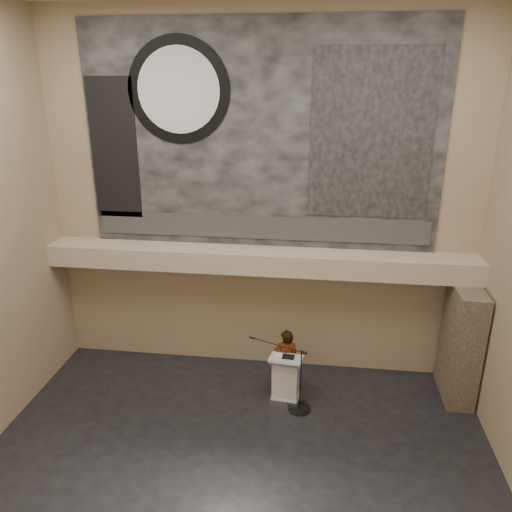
# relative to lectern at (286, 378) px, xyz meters

# --- Properties ---
(floor) EXTENTS (10.00, 10.00, 0.00)m
(floor) POSITION_rel_lectern_xyz_m (-0.77, -2.47, -0.55)
(floor) COLOR black
(floor) RESTS_ON ground
(wall_back) EXTENTS (10.00, 0.02, 8.50)m
(wall_back) POSITION_rel_lectern_xyz_m (-0.77, 1.53, 3.70)
(wall_back) COLOR #8F7B5B
(wall_back) RESTS_ON floor
(wall_front) EXTENTS (10.00, 0.02, 8.50)m
(wall_front) POSITION_rel_lectern_xyz_m (-0.77, -6.47, 3.70)
(wall_front) COLOR #8F7B5B
(wall_front) RESTS_ON floor
(soffit) EXTENTS (10.00, 0.80, 0.50)m
(soffit) POSITION_rel_lectern_xyz_m (-0.77, 1.13, 2.40)
(soffit) COLOR tan
(soffit) RESTS_ON wall_back
(sprinkler_left) EXTENTS (0.04, 0.04, 0.06)m
(sprinkler_left) POSITION_rel_lectern_xyz_m (-2.37, 1.08, 2.12)
(sprinkler_left) COLOR #B2893D
(sprinkler_left) RESTS_ON soffit
(sprinkler_right) EXTENTS (0.04, 0.04, 0.06)m
(sprinkler_right) POSITION_rel_lectern_xyz_m (1.13, 1.08, 2.12)
(sprinkler_right) COLOR #B2893D
(sprinkler_right) RESTS_ON soffit
(banner) EXTENTS (8.00, 0.05, 5.00)m
(banner) POSITION_rel_lectern_xyz_m (-0.77, 1.50, 5.15)
(banner) COLOR black
(banner) RESTS_ON wall_back
(banner_text_strip) EXTENTS (7.76, 0.02, 0.55)m
(banner_text_strip) POSITION_rel_lectern_xyz_m (-0.77, 1.46, 3.10)
(banner_text_strip) COLOR #2C2C2C
(banner_text_strip) RESTS_ON banner
(banner_clock_rim) EXTENTS (2.30, 0.02, 2.30)m
(banner_clock_rim) POSITION_rel_lectern_xyz_m (-2.57, 1.46, 6.15)
(banner_clock_rim) COLOR black
(banner_clock_rim) RESTS_ON banner
(banner_clock_face) EXTENTS (1.84, 0.02, 1.84)m
(banner_clock_face) POSITION_rel_lectern_xyz_m (-2.57, 1.44, 6.15)
(banner_clock_face) COLOR silver
(banner_clock_face) RESTS_ON banner
(banner_building_print) EXTENTS (2.60, 0.02, 3.60)m
(banner_building_print) POSITION_rel_lectern_xyz_m (1.63, 1.46, 5.25)
(banner_building_print) COLOR black
(banner_building_print) RESTS_ON banner
(banner_brick_print) EXTENTS (1.10, 0.02, 3.20)m
(banner_brick_print) POSITION_rel_lectern_xyz_m (-4.17, 1.46, 4.85)
(banner_brick_print) COLOR black
(banner_brick_print) RESTS_ON banner
(stone_pier) EXTENTS (0.60, 1.40, 2.70)m
(stone_pier) POSITION_rel_lectern_xyz_m (3.88, 0.68, 0.80)
(stone_pier) COLOR #423629
(stone_pier) RESTS_ON floor
(lectern) EXTENTS (0.78, 0.60, 1.14)m
(lectern) POSITION_rel_lectern_xyz_m (0.00, 0.00, 0.00)
(lectern) COLOR silver
(lectern) RESTS_ON floor
(binder) EXTENTS (0.28, 0.23, 0.04)m
(binder) POSITION_rel_lectern_xyz_m (0.05, -0.03, 0.56)
(binder) COLOR black
(binder) RESTS_ON lectern
(papers) EXTENTS (0.24, 0.29, 0.00)m
(papers) POSITION_rel_lectern_xyz_m (-0.17, -0.01, 0.55)
(papers) COLOR white
(papers) RESTS_ON lectern
(speaker_person) EXTENTS (0.61, 0.43, 1.60)m
(speaker_person) POSITION_rel_lectern_xyz_m (-0.02, 0.31, 0.25)
(speaker_person) COLOR white
(speaker_person) RESTS_ON floor
(mic_stand) EXTENTS (1.46, 0.77, 1.50)m
(mic_stand) POSITION_rel_lectern_xyz_m (0.30, -0.33, -0.32)
(mic_stand) COLOR black
(mic_stand) RESTS_ON floor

